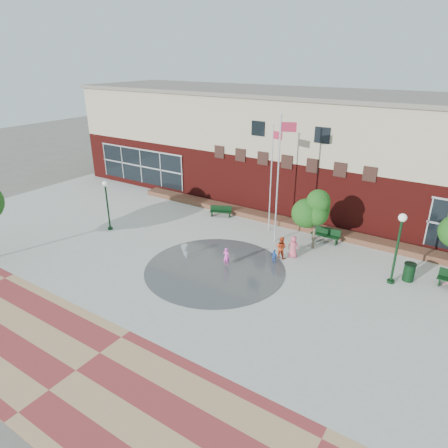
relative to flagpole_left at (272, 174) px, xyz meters
The scene contains 20 objects.
ground 10.79m from the flagpole_left, 90.34° to the right, with size 120.00×120.00×0.00m, color #666056.
plaza_concrete 7.29m from the flagpole_left, 90.56° to the right, with size 46.00×18.00×0.01m, color #A8A8A0.
paver_band 17.44m from the flagpole_left, 90.20° to the right, with size 46.00×6.00×0.01m, color maroon.
splash_pad 8.12m from the flagpole_left, 90.48° to the right, with size 8.40×8.40×0.01m, color #383A3D.
library_building 7.57m from the flagpole_left, 90.44° to the left, with size 44.40×10.40×9.20m.
flower_bed 4.58m from the flagpole_left, 91.98° to the left, with size 26.00×1.20×0.40m, color maroon.
flagpole_left is the anchor object (origin of this frame).
flagpole_right 1.94m from the flagpole_left, 49.41° to the right, with size 0.99×0.47×8.58m.
lamp_left 11.85m from the flagpole_left, 147.75° to the right, with size 0.39×0.39×3.70m.
lamp_right 9.65m from the flagpole_left, 16.76° to the right, with size 0.44×0.44×4.19m.
bench_left 6.01m from the flagpole_left, behind, with size 1.75×1.13×0.86m.
bench_mid 5.69m from the flagpole_left, ahead, with size 1.95×0.55×0.98m.
trash_can 10.71m from the flagpole_left, 11.21° to the right, with size 0.66×0.66×1.09m.
tree_mid 4.12m from the flagpole_left, 15.08° to the right, with size 2.44×2.44×4.12m.
water_jet_a 8.33m from the flagpole_left, 111.15° to the right, with size 0.41×0.41×0.80m, color white.
water_jet_b 8.45m from the flagpole_left, 107.67° to the right, with size 0.23×0.23×0.51m, color white.
child_splash 7.14m from the flagpole_left, 87.66° to the right, with size 0.44×0.29×1.20m, color #EA49BA.
adult_red 5.55m from the flagpole_left, 52.85° to the right, with size 0.71×0.55×1.45m, color red.
adult_pink 5.58m from the flagpole_left, 42.33° to the right, with size 0.70×0.46×1.44m, color #DC5069.
child_blue 6.28m from the flagpole_left, 59.16° to the right, with size 0.54×0.23×0.92m, color blue.
Camera 1 is at (11.97, -14.23, 11.83)m, focal length 32.00 mm.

